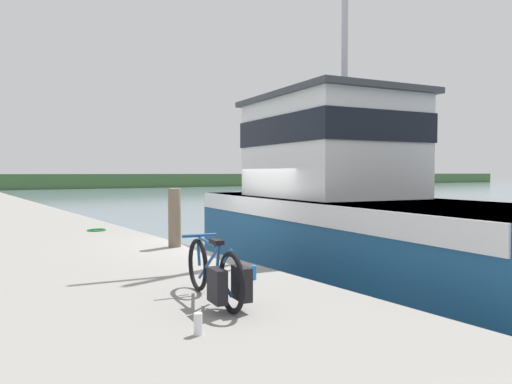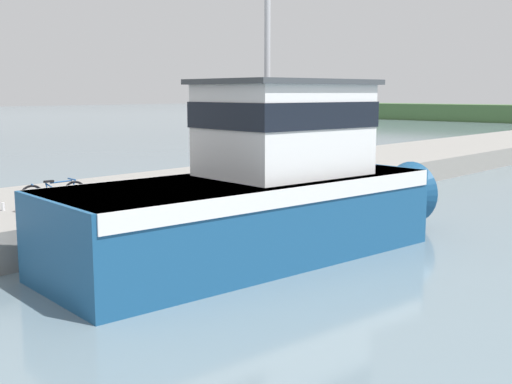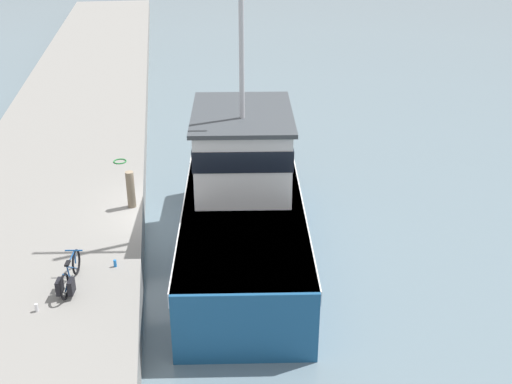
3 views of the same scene
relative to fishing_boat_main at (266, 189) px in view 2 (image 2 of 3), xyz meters
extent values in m
plane|color=slate|center=(-2.10, 1.20, -1.60)|extent=(320.00, 320.00, 0.00)
cube|color=gray|center=(-6.01, 1.20, -1.14)|extent=(6.08, 80.00, 0.93)
cube|color=navy|center=(-0.07, -0.59, -0.66)|extent=(4.38, 9.61, 1.88)
cone|color=navy|center=(0.57, 4.85, -0.66)|extent=(1.97, 1.87, 1.78)
cube|color=white|center=(-0.07, -0.59, 0.09)|extent=(4.42, 9.43, 0.38)
cube|color=white|center=(0.07, 0.56, 1.34)|extent=(3.05, 3.84, 2.12)
cube|color=black|center=(0.07, 0.56, 1.71)|extent=(3.11, 3.92, 0.59)
cube|color=#3D4247|center=(0.07, 0.56, 2.45)|extent=(3.29, 4.15, 0.12)
torus|color=black|center=(-4.72, -3.32, -0.34)|extent=(0.15, 0.66, 0.66)
torus|color=black|center=(-4.57, -2.22, -0.34)|extent=(0.15, 0.66, 0.66)
cylinder|color=navy|center=(-4.69, -3.14, -0.42)|extent=(0.09, 0.38, 0.18)
cylinder|color=navy|center=(-4.66, -2.91, -0.25)|extent=(0.06, 0.15, 0.50)
cylinder|color=navy|center=(-4.69, -3.09, -0.17)|extent=(0.10, 0.49, 0.37)
cylinder|color=navy|center=(-4.62, -2.63, -0.25)|extent=(0.13, 0.70, 0.50)
cylinder|color=navy|center=(-4.61, -2.57, -0.01)|extent=(0.11, 0.57, 0.05)
cylinder|color=navy|center=(-4.57, -2.26, -0.18)|extent=(0.05, 0.11, 0.33)
cylinder|color=navy|center=(-4.58, -2.29, 0.03)|extent=(0.44, 0.10, 0.04)
cube|color=black|center=(-4.66, -2.88, 0.03)|extent=(0.13, 0.25, 0.05)
cube|color=black|center=(-4.85, -3.25, -0.38)|extent=(0.16, 0.33, 0.36)
cube|color=black|center=(-4.57, -3.29, -0.38)|extent=(0.16, 0.33, 0.36)
cylinder|color=#756651|center=(-3.29, 1.39, -0.09)|extent=(0.25, 0.25, 1.17)
torus|color=#197A2D|center=(-3.82, 5.06, -0.65)|extent=(0.47, 0.47, 0.04)
cylinder|color=silver|center=(-5.33, -3.77, -0.57)|extent=(0.08, 0.08, 0.20)
cylinder|color=blue|center=(-3.62, -2.05, -0.57)|extent=(0.08, 0.08, 0.19)
camera|label=1|loc=(-7.34, -7.82, 0.81)|focal=35.00mm
camera|label=2|loc=(9.77, -11.08, 2.21)|focal=45.00mm
camera|label=3|loc=(-2.04, -16.66, 8.31)|focal=45.00mm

